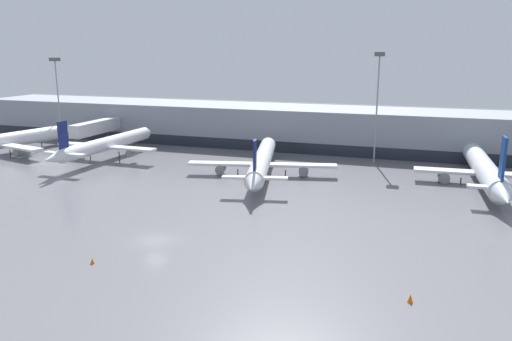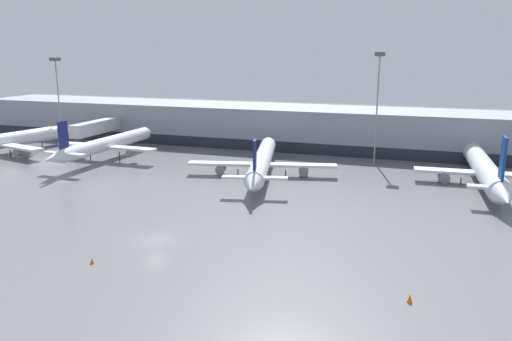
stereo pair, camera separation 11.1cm
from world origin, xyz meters
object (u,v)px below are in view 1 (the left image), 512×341
at_px(parked_jet_1, 106,144).
at_px(parked_jet_3, 1,142).
at_px(traffic_cone_1, 410,298).
at_px(apron_light_mast_2, 378,78).
at_px(parked_jet_0, 484,170).
at_px(parked_jet_2, 262,161).
at_px(apron_light_mast_4, 56,77).
at_px(traffic_cone_0, 92,261).

distance_m(parked_jet_1, parked_jet_3, 24.68).
relative_size(traffic_cone_1, apron_light_mast_2, 0.04).
bearing_deg(parked_jet_0, traffic_cone_1, 164.73).
distance_m(parked_jet_0, parked_jet_2, 36.76).
bearing_deg(parked_jet_3, parked_jet_2, -76.53).
bearing_deg(parked_jet_3, parked_jet_1, -72.33).
bearing_deg(apron_light_mast_4, parked_jet_1, -32.30).
height_order(parked_jet_1, traffic_cone_1, parked_jet_1).
height_order(parked_jet_0, apron_light_mast_2, apron_light_mast_2).
distance_m(parked_jet_1, apron_light_mast_4, 29.20).
xyz_separation_m(parked_jet_0, parked_jet_2, (-36.31, -5.74, -0.00)).
height_order(parked_jet_0, apron_light_mast_4, apron_light_mast_4).
bearing_deg(parked_jet_2, parked_jet_1, 73.92).
relative_size(parked_jet_3, apron_light_mast_4, 1.77).
bearing_deg(parked_jet_0, parked_jet_1, 90.63).
xyz_separation_m(parked_jet_3, traffic_cone_0, (52.67, -40.80, -2.49)).
bearing_deg(traffic_cone_1, traffic_cone_0, -176.35).
xyz_separation_m(apron_light_mast_2, apron_light_mast_4, (-73.22, -1.11, -0.90)).
distance_m(parked_jet_1, traffic_cone_1, 72.17).
bearing_deg(parked_jet_1, parked_jet_3, 96.16).
distance_m(traffic_cone_1, apron_light_mast_4, 99.80).
bearing_deg(traffic_cone_1, apron_light_mast_4, 146.17).
distance_m(parked_jet_0, apron_light_mast_4, 93.35).
height_order(parked_jet_0, parked_jet_3, parked_jet_0).
height_order(apron_light_mast_2, apron_light_mast_4, apron_light_mast_2).
bearing_deg(parked_jet_2, apron_light_mast_2, -59.45).
xyz_separation_m(parked_jet_1, apron_light_mast_2, (50.78, 15.30, 13.05)).
xyz_separation_m(parked_jet_2, traffic_cone_1, (26.35, -39.12, -2.16)).
distance_m(parked_jet_3, apron_light_mast_4, 20.65).
relative_size(parked_jet_1, traffic_cone_0, 57.46).
relative_size(parked_jet_3, apron_light_mast_2, 1.66).
xyz_separation_m(traffic_cone_0, traffic_cone_1, (31.42, 2.01, 0.10)).
relative_size(parked_jet_0, traffic_cone_1, 49.21).
bearing_deg(parked_jet_1, traffic_cone_1, -122.76).
relative_size(apron_light_mast_2, apron_light_mast_4, 1.07).
bearing_deg(traffic_cone_0, traffic_cone_1, 3.65).
bearing_deg(traffic_cone_0, parked_jet_3, 142.24).
relative_size(parked_jet_0, apron_light_mast_4, 1.96).
relative_size(parked_jet_2, apron_light_mast_2, 1.76).
relative_size(parked_jet_1, parked_jet_2, 0.91).
bearing_deg(apron_light_mast_2, traffic_cone_1, -81.15).
bearing_deg(parked_jet_3, apron_light_mast_2, -63.97).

